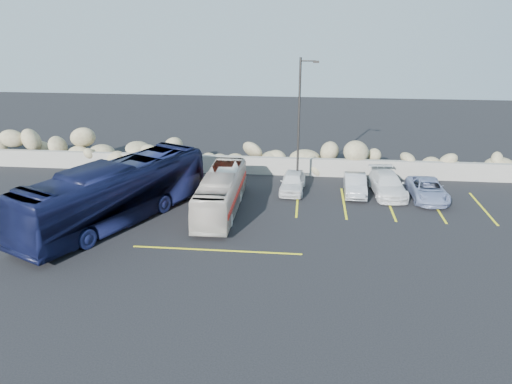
# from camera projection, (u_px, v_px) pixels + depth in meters

# --- Properties ---
(ground) EXTENTS (90.00, 90.00, 0.00)m
(ground) POSITION_uv_depth(u_px,v_px,m) (237.00, 253.00, 23.02)
(ground) COLOR black
(ground) RESTS_ON ground
(seawall) EXTENTS (60.00, 0.40, 1.20)m
(seawall) POSITION_uv_depth(u_px,v_px,m) (261.00, 165.00, 34.03)
(seawall) COLOR gray
(seawall) RESTS_ON ground
(riprap_pile) EXTENTS (54.00, 2.80, 2.60)m
(riprap_pile) POSITION_uv_depth(u_px,v_px,m) (263.00, 151.00, 34.91)
(riprap_pile) COLOR #958562
(riprap_pile) RESTS_ON ground
(parking_lines) EXTENTS (18.16, 9.36, 0.01)m
(parking_lines) POSITION_uv_depth(u_px,v_px,m) (333.00, 212.00, 27.77)
(parking_lines) COLOR yellow
(parking_lines) RESTS_ON ground
(lamppost) EXTENTS (1.14, 0.18, 8.00)m
(lamppost) POSITION_uv_depth(u_px,v_px,m) (300.00, 120.00, 30.18)
(lamppost) COLOR #2A2826
(lamppost) RESTS_ON ground
(vintage_bus) EXTENTS (1.88, 7.92, 2.21)m
(vintage_bus) POSITION_uv_depth(u_px,v_px,m) (221.00, 192.00, 27.53)
(vintage_bus) COLOR beige
(vintage_bus) RESTS_ON ground
(tour_coach) EXTENTS (7.52, 11.59, 3.22)m
(tour_coach) POSITION_uv_depth(u_px,v_px,m) (116.00, 193.00, 25.95)
(tour_coach) COLOR #0F1434
(tour_coach) RESTS_ON ground
(car_a) EXTENTS (1.65, 3.66, 1.22)m
(car_a) POSITION_uv_depth(u_px,v_px,m) (293.00, 182.00, 30.71)
(car_a) COLOR white
(car_a) RESTS_ON ground
(car_b) EXTENTS (1.35, 3.66, 1.20)m
(car_b) POSITION_uv_depth(u_px,v_px,m) (355.00, 184.00, 30.32)
(car_b) COLOR #B0B0B5
(car_b) RESTS_ON ground
(car_c) EXTENTS (2.16, 4.56, 1.28)m
(car_c) POSITION_uv_depth(u_px,v_px,m) (387.00, 184.00, 30.24)
(car_c) COLOR white
(car_c) RESTS_ON ground
(car_d) EXTENTS (2.02, 4.22, 1.16)m
(car_d) POSITION_uv_depth(u_px,v_px,m) (428.00, 190.00, 29.48)
(car_d) COLOR #7E8CB3
(car_d) RESTS_ON ground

